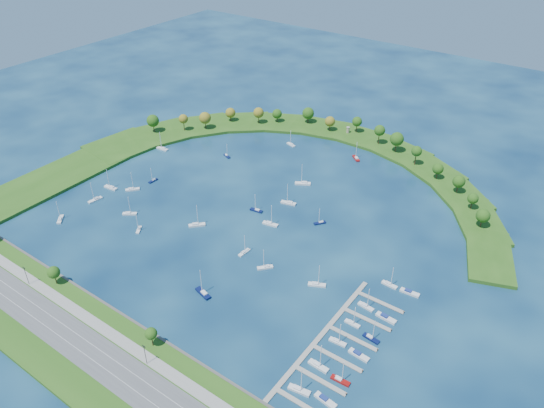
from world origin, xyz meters
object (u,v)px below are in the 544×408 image
Objects in this scene: moored_boat_4 at (153,180)px; docked_boat_2 at (318,365)px; docked_boat_4 at (338,341)px; docked_boat_6 at (352,323)px; moored_boat_5 at (111,187)px; docked_boat_11 at (410,292)px; moored_boat_10 at (132,189)px; moored_boat_2 at (227,156)px; moored_boat_20 at (265,267)px; docked_boat_7 at (371,338)px; moored_boat_8 at (317,284)px; docked_boat_9 at (386,318)px; docked_boat_10 at (389,284)px; moored_boat_14 at (60,219)px; moored_boat_7 at (270,223)px; dock_system at (336,343)px; moored_boat_6 at (139,229)px; moored_boat_18 at (203,293)px; moored_boat_19 at (162,148)px; moored_boat_1 at (95,199)px; docked_boat_8 at (366,306)px; moored_boat_13 at (289,203)px; moored_boat_15 at (197,224)px; harbor_tower at (348,130)px; moored_boat_11 at (291,144)px; moored_boat_0 at (244,252)px; docked_boat_5 at (359,355)px; docked_boat_1 at (325,400)px; moored_boat_9 at (356,158)px; moored_boat_16 at (130,213)px; moored_boat_3 at (256,210)px; docked_boat_3 at (340,380)px; docked_boat_0 at (299,389)px.

docked_boat_2 reaches higher than moored_boat_4.
docked_boat_4 is 12.82m from docked_boat_6.
docked_boat_11 is (187.08, 19.48, -0.27)m from moored_boat_5.
moored_boat_2 is at bearing 24.00° from moored_boat_10.
moored_boat_20 reaches higher than docked_boat_7.
docked_boat_9 is (36.04, -0.70, -0.21)m from moored_boat_8.
moored_boat_14 is at bearing -158.40° from docked_boat_10.
moored_boat_4 is 87.55m from moored_boat_7.
docked_boat_10 is (-8.10, 35.25, 0.01)m from docked_boat_7.
moored_boat_10 reaches higher than moored_boat_4.
moored_boat_6 is (-127.56, 7.22, 0.50)m from dock_system.
moored_boat_19 is (-121.27, 92.52, -0.03)m from moored_boat_18.
moored_boat_1 reaches higher than docked_boat_8.
moored_boat_13 is 55.90m from moored_boat_15.
dock_system is 65.89m from moored_boat_18.
harbor_tower is at bearing -67.26° from moored_boat_18.
dock_system is 6.32× the size of docked_boat_2.
moored_boat_18 is at bearing 155.08° from moored_boat_5.
docked_boat_10 is at bearing -37.80° from moored_boat_15.
moored_boat_13 is (41.13, -63.70, 0.06)m from moored_boat_11.
moored_boat_0 is 1.19× the size of docked_boat_5.
docked_boat_9 reaches higher than docked_boat_1.
docked_boat_6 is (70.26, -135.34, -0.06)m from moored_boat_9.
docked_boat_9 is at bearing 135.00° from moored_boat_13.
moored_boat_13 is at bearing -80.73° from harbor_tower.
moored_boat_16 is 1.03× the size of docked_boat_10.
moored_boat_16 is at bearing 172.34° from docked_boat_1.
moored_boat_5 reaches higher than docked_boat_5.
moored_boat_3 is 73.85m from moored_boat_4.
docked_boat_2 reaches higher than moored_boat_10.
moored_boat_20 reaches higher than dock_system.
docked_boat_11 is at bearing 92.32° from moored_boat_4.
moored_boat_0 is at bearing 166.75° from docked_boat_5.
moored_boat_13 is at bearing 149.29° from docked_boat_7.
dock_system is 108.63m from moored_boat_15.
moored_boat_2 is 0.74× the size of moored_boat_13.
moored_boat_5 is 185.95m from docked_boat_7.
moored_boat_2 reaches higher than docked_boat_9.
docked_boat_10 reaches higher than docked_boat_1.
docked_boat_4 is (127.79, -6.28, 0.03)m from moored_boat_6.
docked_boat_8 reaches higher than docked_boat_10.
moored_boat_14 is 1.04× the size of docked_boat_3.
docked_boat_4 is at bearing 80.72° from docked_boat_0.
harbor_tower is 200.89m from dock_system.
moored_boat_14 is 77.44m from moored_boat_15.
moored_boat_10 is 183.07m from docked_boat_1.
dock_system is 6.39× the size of moored_boat_1.
moored_boat_15 is 1.18× the size of docked_boat_8.
docked_boat_11 is (1.90, 46.76, 0.00)m from docked_boat_5.
moored_boat_10 is at bearing -6.46° from moored_boat_4.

